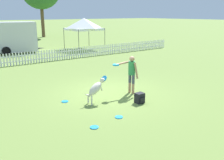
# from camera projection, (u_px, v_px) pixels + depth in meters

# --- Properties ---
(ground_plane) EXTENTS (240.00, 240.00, 0.00)m
(ground_plane) POSITION_uv_depth(u_px,v_px,m) (110.00, 93.00, 10.37)
(ground_plane) COLOR olive
(handler_person) EXTENTS (0.95, 0.62, 1.54)m
(handler_person) POSITION_uv_depth(u_px,v_px,m) (131.00, 71.00, 10.07)
(handler_person) COLOR tan
(handler_person) RESTS_ON ground_plane
(leaping_dog) EXTENTS (1.05, 0.35, 0.96)m
(leaping_dog) POSITION_uv_depth(u_px,v_px,m) (96.00, 88.00, 9.08)
(leaping_dog) COLOR beige
(leaping_dog) RESTS_ON ground_plane
(frisbee_near_handler) EXTENTS (0.25, 0.25, 0.02)m
(frisbee_near_handler) POSITION_uv_depth(u_px,v_px,m) (65.00, 101.00, 9.31)
(frisbee_near_handler) COLOR #1E8CD8
(frisbee_near_handler) RESTS_ON ground_plane
(frisbee_near_dog) EXTENTS (0.25, 0.25, 0.02)m
(frisbee_near_dog) POSITION_uv_depth(u_px,v_px,m) (94.00, 127.00, 7.20)
(frisbee_near_dog) COLOR #1E8CD8
(frisbee_near_dog) RESTS_ON ground_plane
(frisbee_midfield) EXTENTS (0.25, 0.25, 0.02)m
(frisbee_midfield) POSITION_uv_depth(u_px,v_px,m) (119.00, 117.00, 7.91)
(frisbee_midfield) COLOR #1E8CD8
(frisbee_midfield) RESTS_ON ground_plane
(backpack_on_grass) EXTENTS (0.32, 0.30, 0.38)m
(backpack_on_grass) POSITION_uv_depth(u_px,v_px,m) (140.00, 98.00, 9.16)
(backpack_on_grass) COLOR black
(backpack_on_grass) RESTS_ON ground_plane
(picket_fence) EXTENTS (25.32, 0.04, 0.79)m
(picket_fence) POSITION_uv_depth(u_px,v_px,m) (36.00, 57.00, 16.57)
(picket_fence) COLOR white
(picket_fence) RESTS_ON ground_plane
(canopy_tent_main) EXTENTS (2.77, 2.77, 2.79)m
(canopy_tent_main) POSITION_uv_depth(u_px,v_px,m) (84.00, 24.00, 22.59)
(canopy_tent_main) COLOR #333338
(canopy_tent_main) RESTS_ON ground_plane
(equipment_trailer) EXTENTS (4.88, 2.84, 2.52)m
(equipment_trailer) POSITION_uv_depth(u_px,v_px,m) (10.00, 37.00, 20.43)
(equipment_trailer) COLOR silver
(equipment_trailer) RESTS_ON ground_plane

